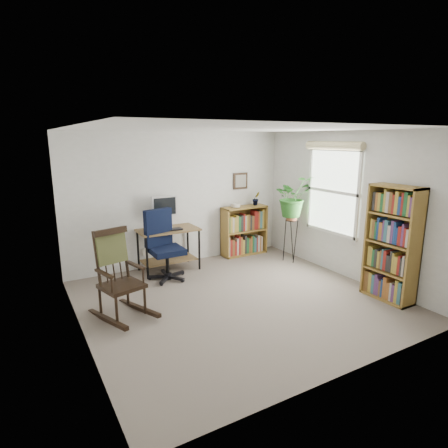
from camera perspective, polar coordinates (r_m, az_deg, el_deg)
floor at (r=5.50m, az=2.11°, el=-11.54°), size 4.20×4.00×0.00m
ceiling at (r=5.01m, az=2.34°, el=14.30°), size 4.20×4.00×0.00m
wall_back at (r=6.87m, az=-6.65°, el=3.81°), size 4.20×0.00×2.40m
wall_front at (r=3.64m, az=19.17°, el=-5.04°), size 4.20×0.00×2.40m
wall_left at (r=4.42m, az=-21.59°, el=-2.14°), size 0.00×4.00×2.40m
wall_right at (r=6.47m, az=18.23°, el=2.68°), size 0.00×4.00×2.40m
window at (r=6.61m, az=16.20°, el=4.78°), size 0.12×1.20×1.50m
desk at (r=6.65m, az=-8.41°, el=-3.87°), size 1.04×0.57×0.75m
monitor at (r=6.62m, az=-9.04°, el=1.85°), size 0.46×0.16×0.56m
keyboard at (r=6.44m, az=-8.13°, el=-0.86°), size 0.40×0.15×0.02m
office_chair at (r=6.15m, az=-8.72°, el=-3.20°), size 0.77×0.77×1.17m
rocking_chair at (r=4.99m, az=-15.40°, el=-7.37°), size 0.85×1.13×1.17m
low_bookshelf at (r=7.45m, az=3.10°, el=-1.00°), size 0.92×0.31×0.98m
tall_bookshelf at (r=5.79m, az=24.22°, el=-2.77°), size 0.31×0.72×1.65m
plant_stand at (r=7.13m, az=10.13°, el=-2.00°), size 0.29×0.29×0.93m
spider_plant at (r=6.93m, az=10.50°, el=7.05°), size 1.69×1.88×1.47m
potted_plant_small at (r=7.50m, az=4.91°, el=3.29°), size 0.13×0.24×0.11m
framed_picture at (r=7.40m, az=2.55°, el=6.56°), size 0.32×0.04×0.32m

